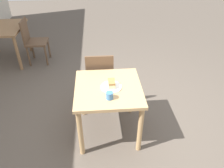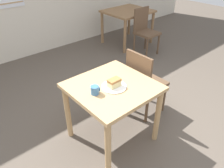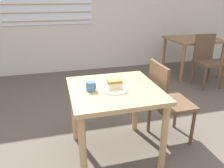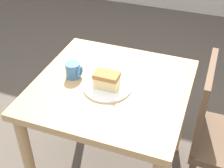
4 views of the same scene
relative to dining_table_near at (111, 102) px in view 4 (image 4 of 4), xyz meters
name	(u,v)px [view 4 (image 4 of 4)]	position (x,y,z in m)	size (l,w,h in m)	color
dining_table_near	(111,102)	(0.00, 0.00, 0.00)	(0.80, 0.79, 0.72)	tan
chair_near_window	(220,134)	(0.59, 0.09, -0.12)	(0.40, 0.40, 0.89)	brown
plate	(107,87)	(-0.01, -0.03, 0.13)	(0.25, 0.25, 0.01)	white
cake_slice	(107,80)	(-0.01, -0.04, 0.17)	(0.13, 0.08, 0.08)	beige
coffee_mug	(74,70)	(-0.21, 0.00, 0.16)	(0.09, 0.08, 0.08)	teal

